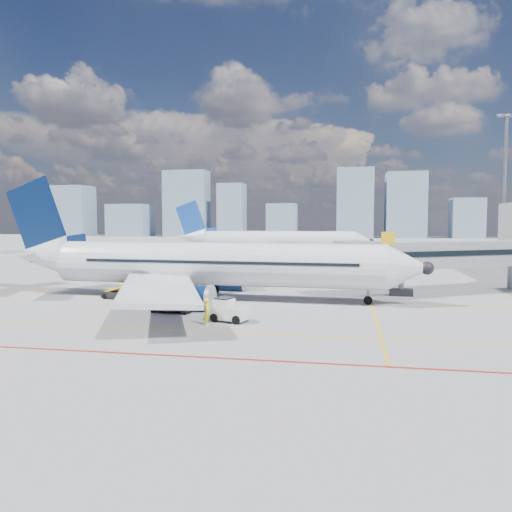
{
  "coord_description": "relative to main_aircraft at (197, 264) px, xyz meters",
  "views": [
    {
      "loc": [
        11.95,
        -37.25,
        7.28
      ],
      "look_at": [
        3.34,
        8.8,
        4.0
      ],
      "focal_mm": 35.0,
      "sensor_mm": 36.0,
      "label": 1
    }
  ],
  "objects": [
    {
      "name": "ramp_worker",
      "position": [
        4.28,
        -11.44,
        -2.28
      ],
      "size": [
        0.46,
        0.69,
        1.87
      ],
      "primitive_type": "imported",
      "rotation": [
        0.0,
        0.0,
        1.59
      ],
      "color": "yellow",
      "rests_on": "ground"
    },
    {
      "name": "baggage_tug",
      "position": [
        5.45,
        -10.12,
        -2.39
      ],
      "size": [
        2.79,
        2.14,
        1.74
      ],
      "rotation": [
        0.0,
        0.0,
        -0.29
      ],
      "color": "silver",
      "rests_on": "ground"
    },
    {
      "name": "distant_skyline",
      "position": [
        -6.92,
        182.35,
        9.78
      ],
      "size": [
        254.11,
        15.74,
        31.94
      ],
      "color": "gray",
      "rests_on": "ground"
    },
    {
      "name": "floodlight_mast_ne",
      "position": [
        40.07,
        47.35,
        10.37
      ],
      "size": [
        3.2,
        0.61,
        25.45
      ],
      "color": "slate",
      "rests_on": "ground"
    },
    {
      "name": "apron_markings",
      "position": [
        1.5,
        -11.56,
        -3.21
      ],
      "size": [
        90.0,
        35.12,
        0.01
      ],
      "color": "#F6B60C",
      "rests_on": "ground"
    },
    {
      "name": "ground",
      "position": [
        2.07,
        -7.65,
        -3.22
      ],
      "size": [
        420.0,
        420.0,
        0.0
      ],
      "primitive_type": "plane",
      "color": "gray",
      "rests_on": "ground"
    },
    {
      "name": "belt_loader",
      "position": [
        -6.81,
        -1.85,
        -2.68
      ],
      "size": [
        5.22,
        2.47,
        2.1
      ],
      "rotation": [
        0.0,
        0.0,
        -0.27
      ],
      "color": "black",
      "rests_on": "ground"
    },
    {
      "name": "main_aircraft",
      "position": [
        0.0,
        0.0,
        0.0
      ],
      "size": [
        41.66,
        36.29,
        12.14
      ],
      "rotation": [
        0.0,
        0.0,
        -0.04
      ],
      "color": "silver",
      "rests_on": "ground"
    },
    {
      "name": "cargo_dolly",
      "position": [
        0.17,
        -7.48,
        -2.2
      ],
      "size": [
        3.55,
        1.88,
        1.86
      ],
      "rotation": [
        0.0,
        0.0,
        -0.11
      ],
      "color": "black",
      "rests_on": "ground"
    },
    {
      "name": "second_aircraft",
      "position": [
        -1.89,
        56.14,
        0.0
      ],
      "size": [
        40.95,
        35.67,
        11.93
      ],
      "rotation": [
        0.0,
        0.0,
        0.03
      ],
      "color": "silver",
      "rests_on": "ground"
    },
    {
      "name": "jet_bridge",
      "position": [
        25.58,
        9.26,
        0.52
      ],
      "size": [
        23.55,
        15.78,
        6.3
      ],
      "color": "#909398",
      "rests_on": "ground"
    }
  ]
}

